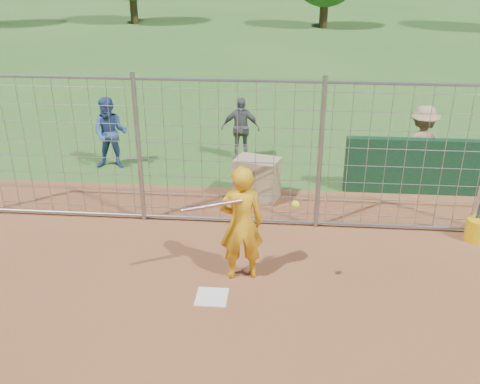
# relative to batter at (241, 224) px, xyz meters

# --- Properties ---
(ground) EXTENTS (100.00, 100.00, 0.00)m
(ground) POSITION_rel_batter_xyz_m (-0.35, -0.37, -0.86)
(ground) COLOR #2D591E
(ground) RESTS_ON ground
(home_plate) EXTENTS (0.43, 0.43, 0.02)m
(home_plate) POSITION_rel_batter_xyz_m (-0.35, -0.57, -0.85)
(home_plate) COLOR silver
(home_plate) RESTS_ON ground
(dugout_wall) EXTENTS (2.60, 0.20, 1.10)m
(dugout_wall) POSITION_rel_batter_xyz_m (3.05, 3.23, -0.31)
(dugout_wall) COLOR #11381E
(dugout_wall) RESTS_ON ground
(batter) EXTENTS (0.70, 0.53, 1.73)m
(batter) POSITION_rel_batter_xyz_m (0.00, 0.00, 0.00)
(batter) COLOR orange
(batter) RESTS_ON ground
(bystander_a) EXTENTS (0.79, 0.64, 1.55)m
(bystander_a) POSITION_rel_batter_xyz_m (-3.15, 4.03, -0.09)
(bystander_a) COLOR navy
(bystander_a) RESTS_ON ground
(bystander_b) EXTENTS (0.86, 0.40, 1.44)m
(bystander_b) POSITION_rel_batter_xyz_m (-0.43, 4.76, -0.14)
(bystander_b) COLOR #535357
(bystander_b) RESTS_ON ground
(bystander_c) EXTENTS (1.12, 0.73, 1.63)m
(bystander_c) POSITION_rel_batter_xyz_m (3.24, 3.64, -0.05)
(bystander_c) COLOR #997D53
(bystander_c) RESTS_ON ground
(equipment_bin) EXTENTS (0.92, 0.75, 0.80)m
(equipment_bin) POSITION_rel_batter_xyz_m (0.07, 2.70, -0.46)
(equipment_bin) COLOR tan
(equipment_bin) RESTS_ON ground
(equipment_in_play) EXTENTS (1.54, 0.44, 0.18)m
(equipment_in_play) POSITION_rel_batter_xyz_m (-0.10, -0.31, 0.43)
(equipment_in_play) COLOR silver
(equipment_in_play) RESTS_ON ground
(bucket_with_bats) EXTENTS (0.34, 0.34, 0.98)m
(bucket_with_bats) POSITION_rel_batter_xyz_m (3.72, 1.39, -0.62)
(bucket_with_bats) COLOR #DEA60B
(bucket_with_bats) RESTS_ON ground
(backstop_fence) EXTENTS (9.08, 0.08, 2.60)m
(backstop_fence) POSITION_rel_batter_xyz_m (-0.35, 1.63, 0.40)
(backstop_fence) COLOR gray
(backstop_fence) RESTS_ON ground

